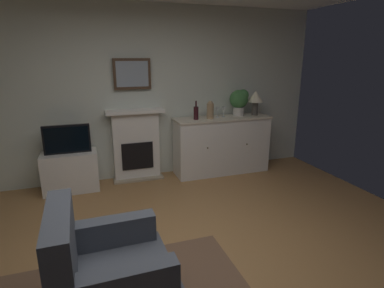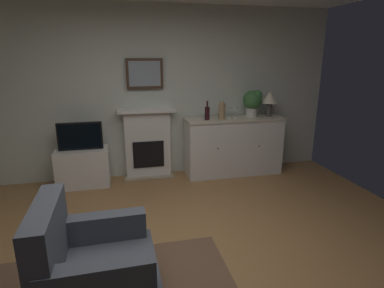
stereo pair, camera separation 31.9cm
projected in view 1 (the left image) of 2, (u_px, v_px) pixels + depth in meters
name	position (u px, v px, depth m)	size (l,w,h in m)	color
ground_plane	(190.00, 276.00, 2.82)	(5.90, 5.13, 0.10)	#9E7042
wall_rear	(138.00, 94.00, 4.76)	(5.90, 0.06, 2.63)	silver
fireplace_unit	(136.00, 145.00, 4.83)	(0.87, 0.30, 1.10)	white
framed_picture	(132.00, 74.00, 4.58)	(0.55, 0.04, 0.45)	#473323
sideboard_cabinet	(222.00, 145.00, 5.12)	(1.57, 0.49, 0.93)	white
table_lamp	(255.00, 98.00, 5.10)	(0.26, 0.26, 0.40)	#4C4742
wine_bottle	(196.00, 113.00, 4.78)	(0.08, 0.08, 0.29)	#331419
wine_glass_left	(217.00, 110.00, 4.96)	(0.07, 0.07, 0.16)	silver
wine_glass_center	(224.00, 109.00, 4.99)	(0.07, 0.07, 0.16)	silver
vase_decorative	(210.00, 110.00, 4.84)	(0.11, 0.11, 0.28)	#9E7F5B
tv_cabinet	(71.00, 171.00, 4.45)	(0.75, 0.42, 0.57)	white
tv_set	(67.00, 139.00, 4.30)	(0.62, 0.07, 0.40)	black
potted_plant_small	(239.00, 100.00, 5.06)	(0.30, 0.30, 0.43)	beige
armchair	(106.00, 276.00, 2.19)	(0.82, 0.79, 0.92)	#474C56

